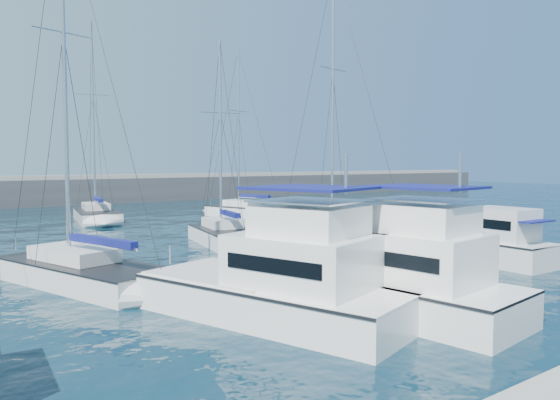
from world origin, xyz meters
TOP-DOWN VIEW (x-y plane):
  - ground at (0.00, 0.00)m, footprint 220.00×220.00m
  - breakwater at (0.00, 52.00)m, footprint 160.00×6.00m
  - motor_yacht_port_inner at (-4.08, -1.93)m, footprint 6.45×9.84m
  - motor_yacht_stbd_inner at (-0.63, -3.59)m, footprint 4.53×9.23m
  - motor_yacht_stbd_outer at (10.11, -0.25)m, footprint 2.84×6.40m
  - sailboat_mid_b at (-7.88, 6.97)m, footprint 5.45×9.31m
  - sailboat_mid_c at (2.69, 13.33)m, footprint 4.35×7.10m
  - sailboat_mid_d at (9.79, 10.39)m, footprint 4.82×8.67m
  - sailboat_back_b at (0.50, 30.83)m, footprint 4.76×8.82m
  - sailboat_back_c at (12.71, 26.53)m, footprint 4.98×7.97m

SIDE VIEW (x-z plane):
  - ground at x=0.00m, z-range 0.00..0.00m
  - sailboat_mid_c at x=2.69m, z-range -5.92..6.96m
  - sailboat_mid_b at x=-7.88m, z-range -7.74..8.81m
  - sailboat_back_c at x=12.71m, z-range -7.24..8.33m
  - sailboat_back_b at x=0.50m, z-range -8.12..9.21m
  - sailboat_mid_d at x=9.79m, z-range -8.36..9.47m
  - motor_yacht_stbd_outer at x=10.11m, z-range -0.66..2.54m
  - breakwater at x=0.00m, z-range -1.17..3.28m
  - motor_yacht_stbd_inner at x=-0.63m, z-range -1.21..3.48m
  - motor_yacht_port_inner at x=-4.08m, z-range -1.21..3.48m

